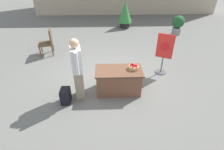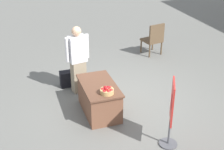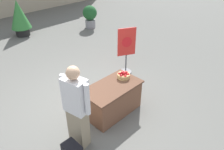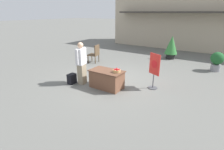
{
  "view_description": "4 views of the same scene",
  "coord_description": "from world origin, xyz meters",
  "px_view_note": "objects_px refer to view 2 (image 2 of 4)",
  "views": [
    {
      "loc": [
        0.0,
        -4.9,
        3.23
      ],
      "look_at": [
        0.15,
        -0.72,
        0.53
      ],
      "focal_mm": 28.0,
      "sensor_mm": 36.0,
      "label": 1
    },
    {
      "loc": [
        6.16,
        -2.39,
        3.99
      ],
      "look_at": [
        0.28,
        -0.42,
        0.87
      ],
      "focal_mm": 50.0,
      "sensor_mm": 36.0,
      "label": 2
    },
    {
      "loc": [
        -2.42,
        -3.48,
        3.4
      ],
      "look_at": [
        0.87,
        -0.22,
        0.53
      ],
      "focal_mm": 35.0,
      "sensor_mm": 36.0,
      "label": 3
    },
    {
      "loc": [
        4.04,
        -5.95,
        2.84
      ],
      "look_at": [
        0.53,
        -0.65,
        0.54
      ],
      "focal_mm": 28.0,
      "sensor_mm": 36.0,
      "label": 4
    }
  ],
  "objects_px": {
    "person_visitor": "(78,59)",
    "display_table": "(99,98)",
    "backpack": "(67,79)",
    "patio_chair": "(154,38)",
    "poster_board": "(171,113)",
    "apple_basket": "(107,91)"
  },
  "relations": [
    {
      "from": "person_visitor",
      "to": "display_table",
      "type": "bearing_deg",
      "value": -0.0
    },
    {
      "from": "display_table",
      "to": "person_visitor",
      "type": "relative_size",
      "value": 0.76
    },
    {
      "from": "person_visitor",
      "to": "backpack",
      "type": "distance_m",
      "value": 0.8
    },
    {
      "from": "person_visitor",
      "to": "backpack",
      "type": "relative_size",
      "value": 4.11
    },
    {
      "from": "display_table",
      "to": "patio_chair",
      "type": "bearing_deg",
      "value": 135.74
    },
    {
      "from": "display_table",
      "to": "backpack",
      "type": "height_order",
      "value": "display_table"
    },
    {
      "from": "poster_board",
      "to": "backpack",
      "type": "bearing_deg",
      "value": -37.48
    },
    {
      "from": "backpack",
      "to": "patio_chair",
      "type": "xyz_separation_m",
      "value": [
        -1.23,
        3.08,
        0.36
      ]
    },
    {
      "from": "display_table",
      "to": "backpack",
      "type": "bearing_deg",
      "value": -162.31
    },
    {
      "from": "apple_basket",
      "to": "person_visitor",
      "type": "height_order",
      "value": "person_visitor"
    },
    {
      "from": "display_table",
      "to": "apple_basket",
      "type": "bearing_deg",
      "value": 6.88
    },
    {
      "from": "apple_basket",
      "to": "backpack",
      "type": "bearing_deg",
      "value": -164.67
    },
    {
      "from": "apple_basket",
      "to": "person_visitor",
      "type": "relative_size",
      "value": 0.17
    },
    {
      "from": "person_visitor",
      "to": "poster_board",
      "type": "height_order",
      "value": "person_visitor"
    },
    {
      "from": "person_visitor",
      "to": "patio_chair",
      "type": "distance_m",
      "value": 3.26
    },
    {
      "from": "display_table",
      "to": "poster_board",
      "type": "distance_m",
      "value": 1.86
    },
    {
      "from": "apple_basket",
      "to": "patio_chair",
      "type": "xyz_separation_m",
      "value": [
        -3.11,
        2.57,
        -0.21
      ]
    },
    {
      "from": "display_table",
      "to": "backpack",
      "type": "distance_m",
      "value": 1.54
    },
    {
      "from": "display_table",
      "to": "backpack",
      "type": "xyz_separation_m",
      "value": [
        -1.46,
        -0.46,
        -0.15
      ]
    },
    {
      "from": "display_table",
      "to": "person_visitor",
      "type": "height_order",
      "value": "person_visitor"
    },
    {
      "from": "apple_basket",
      "to": "poster_board",
      "type": "distance_m",
      "value": 1.44
    },
    {
      "from": "poster_board",
      "to": "patio_chair",
      "type": "bearing_deg",
      "value": -84.23
    }
  ]
}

